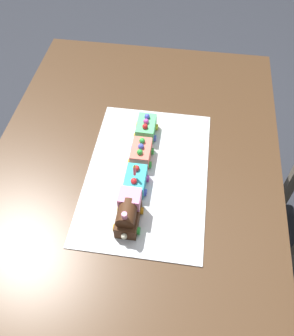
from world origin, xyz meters
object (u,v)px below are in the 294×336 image
object	(u,v)px
cake_car_tanker_turquoise	(135,181)
cake_locomotive	(128,213)
cake_car_flatbed_mint_green	(146,128)
birthday_candle	(135,170)
dining_table	(134,184)
cake_car_hopper_coral	(141,153)

from	to	relation	value
cake_car_tanker_turquoise	cake_locomotive	bearing A→B (deg)	180.00
cake_car_flatbed_mint_green	birthday_candle	bearing A→B (deg)	180.00
dining_table	cake_car_flatbed_mint_green	bearing A→B (deg)	-8.15
cake_locomotive	cake_car_flatbed_mint_green	world-z (taller)	cake_locomotive
cake_locomotive	cake_car_hopper_coral	bearing A→B (deg)	-0.00
dining_table	cake_car_hopper_coral	distance (m)	0.15
dining_table	cake_car_tanker_turquoise	world-z (taller)	cake_car_tanker_turquoise
cake_locomotive	cake_car_tanker_turquoise	bearing A→B (deg)	-0.00
dining_table	cake_car_flatbed_mint_green	distance (m)	0.21
dining_table	cake_locomotive	distance (m)	0.27
cake_car_flatbed_mint_green	birthday_candle	world-z (taller)	birthday_candle
cake_locomotive	cake_car_tanker_turquoise	world-z (taller)	cake_locomotive
dining_table	birthday_candle	distance (m)	0.23
cake_locomotive	cake_car_flatbed_mint_green	bearing A→B (deg)	-0.00
dining_table	cake_locomotive	xyz separation A→B (m)	(-0.21, -0.02, 0.16)
cake_car_tanker_turquoise	cake_car_hopper_coral	world-z (taller)	same
dining_table	cake_car_tanker_turquoise	xyz separation A→B (m)	(-0.09, -0.02, 0.14)
cake_locomotive	cake_car_hopper_coral	world-z (taller)	cake_locomotive
cake_car_flatbed_mint_green	dining_table	bearing A→B (deg)	171.85
cake_locomotive	birthday_candle	world-z (taller)	birthday_candle
cake_locomotive	cake_car_tanker_turquoise	size ratio (longest dim) A/B	1.40
cake_car_flatbed_mint_green	birthday_candle	size ratio (longest dim) A/B	2.00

